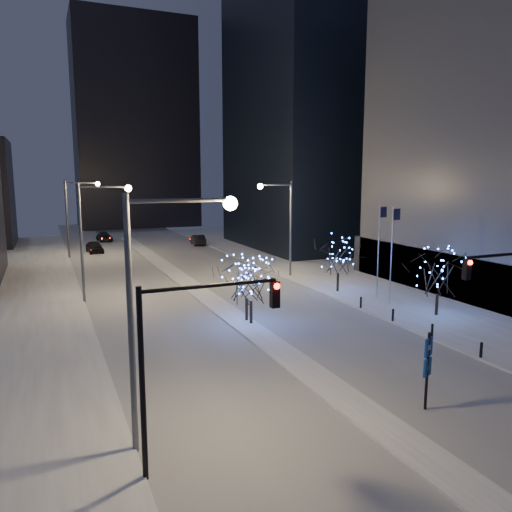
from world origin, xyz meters
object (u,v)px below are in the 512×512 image
street_lamp_w_mid (94,226)px  wayfinding_sign (428,363)px  car_near (95,247)px  holiday_tree_plaza_near (439,274)px  holiday_tree_median_far (247,280)px  holiday_tree_plaza_far (339,256)px  car_far (104,237)px  car_mid (198,240)px  street_lamp_w_far (75,208)px  traffic_signal_west (186,345)px  holiday_tree_median_near (251,281)px  street_lamp_w_near (158,286)px  street_lamp_east (283,216)px

street_lamp_w_mid → wayfinding_sign: bearing=-66.2°
car_near → holiday_tree_plaza_near: holiday_tree_plaza_near is taller
street_lamp_w_mid → holiday_tree_median_far: (9.44, -10.58, -3.36)m
car_near → holiday_tree_plaza_far: holiday_tree_plaza_far is taller
car_near → car_far: (2.67, 12.24, -0.11)m
car_mid → car_far: size_ratio=1.00×
street_lamp_w_far → holiday_tree_plaza_far: bearing=-55.8°
holiday_tree_median_far → car_near: bearing=100.1°
street_lamp_w_far → holiday_tree_plaza_far: size_ratio=1.79×
car_near → car_mid: car_near is taller
car_near → holiday_tree_plaza_near: size_ratio=0.93×
car_near → holiday_tree_median_far: size_ratio=0.99×
traffic_signal_west → holiday_tree_plaza_near: 25.74m
street_lamp_w_mid → street_lamp_w_far: same height
car_near → wayfinding_sign: (9.33, -55.17, 1.45)m
car_far → wayfinding_sign: size_ratio=1.32×
wayfinding_sign → holiday_tree_median_near: bearing=75.3°
street_lamp_w_mid → traffic_signal_west: street_lamp_w_mid is taller
street_lamp_w_near → car_near: street_lamp_w_near is taller
car_mid → car_far: bearing=-33.6°
street_lamp_w_far → car_near: size_ratio=2.11×
car_near → car_far: 12.53m
car_near → traffic_signal_west: bearing=-96.9°
holiday_tree_median_near → wayfinding_sign: 15.44m
street_lamp_w_far → car_near: (2.45, 3.52, -5.69)m
street_lamp_w_near → street_lamp_w_far: same height
traffic_signal_west → car_near: traffic_signal_west is taller
traffic_signal_west → car_near: (1.95, 55.52, -3.95)m
street_lamp_w_near → traffic_signal_west: street_lamp_w_near is taller
street_lamp_w_near → car_mid: bearing=72.1°
traffic_signal_west → car_near: 55.69m
holiday_tree_plaza_far → street_lamp_east: bearing=100.8°
street_lamp_w_far → car_far: 17.56m
street_lamp_east → street_lamp_w_far: bearing=130.8°
traffic_signal_west → holiday_tree_median_near: (8.94, 15.58, -1.51)m
wayfinding_sign → holiday_tree_median_far: bearing=74.8°
street_lamp_w_near → street_lamp_east: size_ratio=1.00×
traffic_signal_west → street_lamp_w_far: bearing=90.5°
holiday_tree_median_far → street_lamp_east: bearing=54.8°
street_lamp_w_mid → traffic_signal_west: (0.50, -27.00, -1.74)m
street_lamp_w_mid → holiday_tree_plaza_far: street_lamp_w_mid is taller
street_lamp_w_mid → car_mid: (17.94, 30.53, -5.70)m
street_lamp_w_mid → street_lamp_w_far: 25.00m
holiday_tree_plaza_near → traffic_signal_west: bearing=-152.1°
street_lamp_w_far → car_mid: bearing=17.1°
street_lamp_east → car_near: street_lamp_east is taller
wayfinding_sign → street_lamp_w_near: bearing=148.5°
street_lamp_east → car_far: street_lamp_east is taller
holiday_tree_plaza_near → car_far: bearing=108.0°
car_mid → holiday_tree_median_near: size_ratio=0.93×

